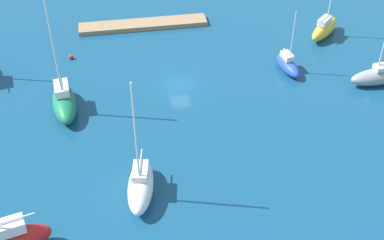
{
  "coord_description": "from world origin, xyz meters",
  "views": [
    {
      "loc": [
        7.17,
        51.39,
        36.11
      ],
      "look_at": [
        0.0,
        8.89,
        1.5
      ],
      "focal_mm": 48.32,
      "sensor_mm": 36.0,
      "label": 1
    }
  ],
  "objects_px": {
    "sailboat_white_by_breakwater": "(141,185)",
    "sailboat_green_outer_mooring": "(64,101)",
    "pier_dock": "(143,25)",
    "mooring_buoy_red": "(71,57)",
    "sailboat_yellow_near_pier": "(325,28)",
    "sailboat_blue_off_beacon": "(288,65)",
    "sailboat_gray_east_end": "(379,76)"
  },
  "relations": [
    {
      "from": "sailboat_white_by_breakwater",
      "to": "sailboat_green_outer_mooring",
      "type": "distance_m",
      "value": 16.26
    },
    {
      "from": "pier_dock",
      "to": "mooring_buoy_red",
      "type": "bearing_deg",
      "value": 35.21
    },
    {
      "from": "sailboat_yellow_near_pier",
      "to": "sailboat_blue_off_beacon",
      "type": "relative_size",
      "value": 1.28
    },
    {
      "from": "pier_dock",
      "to": "sailboat_green_outer_mooring",
      "type": "distance_m",
      "value": 21.2
    },
    {
      "from": "pier_dock",
      "to": "mooring_buoy_red",
      "type": "xyz_separation_m",
      "value": [
        10.13,
        7.15,
        -0.03
      ]
    },
    {
      "from": "pier_dock",
      "to": "sailboat_gray_east_end",
      "type": "height_order",
      "value": "sailboat_gray_east_end"
    },
    {
      "from": "sailboat_gray_east_end",
      "to": "sailboat_white_by_breakwater",
      "type": "bearing_deg",
      "value": 20.75
    },
    {
      "from": "sailboat_green_outer_mooring",
      "to": "mooring_buoy_red",
      "type": "distance_m",
      "value": 11.22
    },
    {
      "from": "sailboat_yellow_near_pier",
      "to": "mooring_buoy_red",
      "type": "bearing_deg",
      "value": 136.66
    },
    {
      "from": "sailboat_blue_off_beacon",
      "to": "mooring_buoy_red",
      "type": "bearing_deg",
      "value": -115.4
    },
    {
      "from": "sailboat_yellow_near_pier",
      "to": "sailboat_green_outer_mooring",
      "type": "relative_size",
      "value": 0.78
    },
    {
      "from": "mooring_buoy_red",
      "to": "sailboat_green_outer_mooring",
      "type": "bearing_deg",
      "value": 87.52
    },
    {
      "from": "mooring_buoy_red",
      "to": "pier_dock",
      "type": "bearing_deg",
      "value": -144.79
    },
    {
      "from": "sailboat_blue_off_beacon",
      "to": "sailboat_gray_east_end",
      "type": "distance_m",
      "value": 10.96
    },
    {
      "from": "pier_dock",
      "to": "sailboat_yellow_near_pier",
      "type": "relative_size",
      "value": 1.68
    },
    {
      "from": "pier_dock",
      "to": "sailboat_yellow_near_pier",
      "type": "xyz_separation_m",
      "value": [
        -24.6,
        7.07,
        0.96
      ]
    },
    {
      "from": "sailboat_green_outer_mooring",
      "to": "mooring_buoy_red",
      "type": "height_order",
      "value": "sailboat_green_outer_mooring"
    },
    {
      "from": "pier_dock",
      "to": "sailboat_white_by_breakwater",
      "type": "height_order",
      "value": "sailboat_white_by_breakwater"
    },
    {
      "from": "pier_dock",
      "to": "sailboat_blue_off_beacon",
      "type": "bearing_deg",
      "value": 139.03
    },
    {
      "from": "pier_dock",
      "to": "sailboat_blue_off_beacon",
      "type": "relative_size",
      "value": 2.15
    },
    {
      "from": "sailboat_yellow_near_pier",
      "to": "sailboat_gray_east_end",
      "type": "relative_size",
      "value": 0.91
    },
    {
      "from": "sailboat_yellow_near_pier",
      "to": "sailboat_green_outer_mooring",
      "type": "bearing_deg",
      "value": 154.24
    },
    {
      "from": "pier_dock",
      "to": "sailboat_white_by_breakwater",
      "type": "distance_m",
      "value": 32.98
    },
    {
      "from": "mooring_buoy_red",
      "to": "sailboat_yellow_near_pier",
      "type": "bearing_deg",
      "value": -179.86
    },
    {
      "from": "sailboat_white_by_breakwater",
      "to": "sailboat_green_outer_mooring",
      "type": "height_order",
      "value": "sailboat_green_outer_mooring"
    },
    {
      "from": "pier_dock",
      "to": "mooring_buoy_red",
      "type": "height_order",
      "value": "pier_dock"
    },
    {
      "from": "sailboat_yellow_near_pier",
      "to": "mooring_buoy_red",
      "type": "xyz_separation_m",
      "value": [
        34.73,
        0.09,
        -0.99
      ]
    },
    {
      "from": "sailboat_yellow_near_pier",
      "to": "sailboat_green_outer_mooring",
      "type": "xyz_separation_m",
      "value": [
        35.21,
        11.25,
        0.02
      ]
    },
    {
      "from": "sailboat_yellow_near_pier",
      "to": "sailboat_blue_off_beacon",
      "type": "bearing_deg",
      "value": -179.03
    },
    {
      "from": "pier_dock",
      "to": "sailboat_green_outer_mooring",
      "type": "xyz_separation_m",
      "value": [
        10.62,
        18.32,
        0.98
      ]
    },
    {
      "from": "sailboat_yellow_near_pier",
      "to": "sailboat_white_by_breakwater",
      "type": "relative_size",
      "value": 0.83
    },
    {
      "from": "sailboat_gray_east_end",
      "to": "sailboat_yellow_near_pier",
      "type": "bearing_deg",
      "value": -83.1
    }
  ]
}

